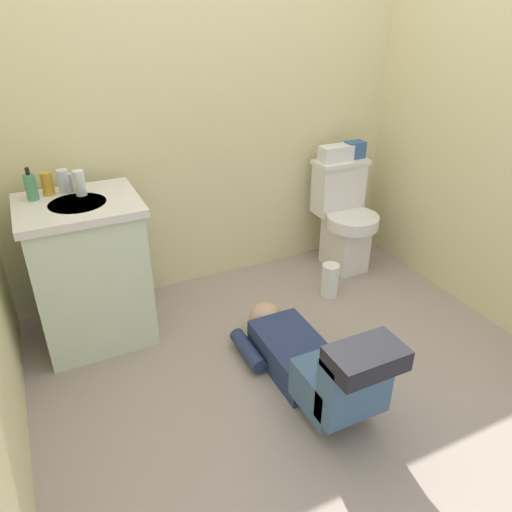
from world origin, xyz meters
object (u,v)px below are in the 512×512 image
(toilet, at_px, (344,217))
(paper_towel_roll, at_px, (330,280))
(tissue_box, at_px, (336,153))
(vanity_cabinet, at_px, (90,271))
(toiletry_bag, at_px, (355,150))
(person_plumber, at_px, (312,362))
(bottle_clear, at_px, (64,181))
(bottle_white, at_px, (80,183))
(soap_dispenser, at_px, (31,187))
(faucet, at_px, (71,183))
(bottle_amber, at_px, (47,184))

(toilet, distance_m, paper_towel_roll, 0.51)
(tissue_box, relative_size, paper_towel_roll, 0.98)
(vanity_cabinet, xyz_separation_m, toiletry_bag, (1.81, 0.18, 0.39))
(vanity_cabinet, bearing_deg, tissue_box, 6.34)
(person_plumber, height_order, bottle_clear, bottle_clear)
(bottle_white, distance_m, paper_towel_roll, 1.60)
(tissue_box, relative_size, soap_dispenser, 1.33)
(tissue_box, height_order, soap_dispenser, soap_dispenser)
(vanity_cabinet, bearing_deg, soap_dispenser, 147.65)
(vanity_cabinet, relative_size, bottle_white, 6.33)
(toilet, bearing_deg, toiletry_bag, 40.77)
(bottle_white, bearing_deg, soap_dispenser, 169.91)
(faucet, bearing_deg, bottle_amber, 171.41)
(soap_dispenser, height_order, bottle_clear, soap_dispenser)
(toilet, xyz_separation_m, bottle_amber, (-1.82, 0.06, 0.51))
(vanity_cabinet, height_order, soap_dispenser, soap_dispenser)
(paper_towel_roll, bearing_deg, toilet, 46.80)
(toiletry_bag, relative_size, bottle_white, 0.96)
(bottle_white, bearing_deg, tissue_box, 3.68)
(faucet, height_order, bottle_amber, bottle_amber)
(faucet, height_order, tissue_box, faucet)
(soap_dispenser, height_order, bottle_white, soap_dispenser)
(soap_dispenser, xyz_separation_m, paper_towel_roll, (1.60, -0.35, -0.78))
(toilet, bearing_deg, paper_towel_roll, -133.20)
(paper_towel_roll, bearing_deg, vanity_cabinet, 170.89)
(person_plumber, distance_m, bottle_amber, 1.60)
(paper_towel_roll, bearing_deg, bottle_clear, 165.41)
(faucet, height_order, bottle_clear, bottle_clear)
(toilet, xyz_separation_m, bottle_clear, (-1.74, 0.05, 0.51))
(vanity_cabinet, xyz_separation_m, bottle_clear, (-0.03, 0.15, 0.46))
(toilet, height_order, person_plumber, toilet)
(tissue_box, bearing_deg, paper_towel_roll, -121.88)
(soap_dispenser, bearing_deg, person_plumber, -44.45)
(faucet, relative_size, bottle_amber, 0.84)
(tissue_box, distance_m, bottle_amber, 1.77)
(faucet, bearing_deg, bottle_white, -58.76)
(bottle_amber, bearing_deg, paper_towel_roll, -14.15)
(paper_towel_roll, bearing_deg, bottle_amber, 165.85)
(person_plumber, distance_m, bottle_white, 1.46)
(toiletry_bag, bearing_deg, paper_towel_roll, -134.65)
(person_plumber, bearing_deg, bottle_clear, 130.10)
(toiletry_bag, distance_m, bottle_white, 1.78)
(faucet, relative_size, bottle_white, 0.77)
(bottle_amber, xyz_separation_m, paper_towel_roll, (1.52, -0.38, -0.77))
(vanity_cabinet, relative_size, soap_dispenser, 4.94)
(faucet, distance_m, soap_dispenser, 0.19)
(bottle_clear, bearing_deg, toiletry_bag, 1.11)
(bottle_amber, height_order, bottle_white, bottle_white)
(soap_dispenser, bearing_deg, tissue_box, 1.99)
(person_plumber, height_order, paper_towel_roll, person_plumber)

